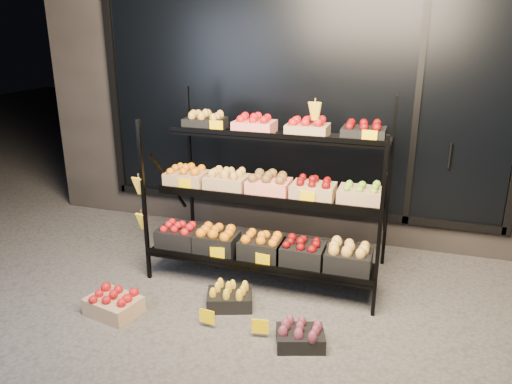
% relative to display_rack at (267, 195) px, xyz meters
% --- Properties ---
extents(ground, '(24.00, 24.00, 0.00)m').
position_rel_display_rack_xyz_m(ground, '(0.01, -0.60, -0.79)').
color(ground, '#514F4C').
rests_on(ground, ground).
extents(building, '(6.00, 2.08, 3.50)m').
position_rel_display_rack_xyz_m(building, '(0.01, 1.99, 0.96)').
color(building, '#2D2826').
rests_on(building, ground).
extents(display_rack, '(2.18, 1.02, 1.73)m').
position_rel_display_rack_xyz_m(display_rack, '(0.00, 0.00, 0.00)').
color(display_rack, black).
rests_on(display_rack, ground).
extents(tag_floor_a, '(0.13, 0.01, 0.12)m').
position_rel_display_rack_xyz_m(tag_floor_a, '(-0.18, -1.00, -0.73)').
color(tag_floor_a, '#F7C500').
rests_on(tag_floor_a, ground).
extents(tag_floor_b, '(0.13, 0.01, 0.12)m').
position_rel_display_rack_xyz_m(tag_floor_b, '(0.25, -1.00, -0.73)').
color(tag_floor_b, '#F7C500').
rests_on(tag_floor_b, ground).
extents(floor_crate_left, '(0.47, 0.39, 0.21)m').
position_rel_display_rack_xyz_m(floor_crate_left, '(-0.99, -1.05, -0.69)').
color(floor_crate_left, tan).
rests_on(floor_crate_left, ground).
extents(floor_crate_midleft, '(0.44, 0.38, 0.19)m').
position_rel_display_rack_xyz_m(floor_crate_midleft, '(-0.12, -0.65, -0.70)').
color(floor_crate_midleft, black).
rests_on(floor_crate_midleft, ground).
extents(floor_crate_right, '(0.41, 0.35, 0.18)m').
position_rel_display_rack_xyz_m(floor_crate_right, '(0.56, -0.99, -0.70)').
color(floor_crate_right, black).
rests_on(floor_crate_right, ground).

